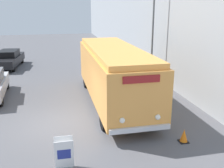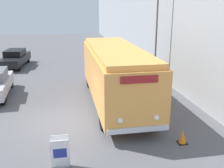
# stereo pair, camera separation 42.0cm
# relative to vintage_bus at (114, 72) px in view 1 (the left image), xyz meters

# --- Properties ---
(ground_plane) EXTENTS (80.00, 80.00, 0.00)m
(ground_plane) POSITION_rel_vintage_bus_xyz_m (-3.13, -2.18, -1.74)
(ground_plane) COLOR #56565B
(building_wall_right) EXTENTS (0.30, 60.00, 6.29)m
(building_wall_right) POSITION_rel_vintage_bus_xyz_m (4.36, 7.82, 1.41)
(building_wall_right) COLOR #9EA3A8
(building_wall_right) RESTS_ON ground_plane
(vintage_bus) EXTENTS (2.60, 9.25, 3.08)m
(vintage_bus) POSITION_rel_vintage_bus_xyz_m (0.00, 0.00, 0.00)
(vintage_bus) COLOR black
(vintage_bus) RESTS_ON ground_plane
(sign_board) EXTENTS (0.62, 0.40, 1.07)m
(sign_board) POSITION_rel_vintage_bus_xyz_m (-2.96, -5.62, -1.22)
(sign_board) COLOR gray
(sign_board) RESTS_ON ground_plane
(streetlamp) EXTENTS (0.36, 0.36, 7.19)m
(streetlamp) POSITION_rel_vintage_bus_xyz_m (3.38, 3.22, 2.85)
(streetlamp) COLOR #595E60
(streetlamp) RESTS_ON ground_plane
(parked_car_mid) EXTENTS (2.15, 4.94, 1.47)m
(parked_car_mid) POSITION_rel_vintage_bus_xyz_m (-6.94, 10.41, -0.99)
(parked_car_mid) COLOR black
(parked_car_mid) RESTS_ON ground_plane
(traffic_cone) EXTENTS (0.36, 0.36, 0.54)m
(traffic_cone) POSITION_rel_vintage_bus_xyz_m (1.72, -4.91, -1.48)
(traffic_cone) COLOR black
(traffic_cone) RESTS_ON ground_plane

